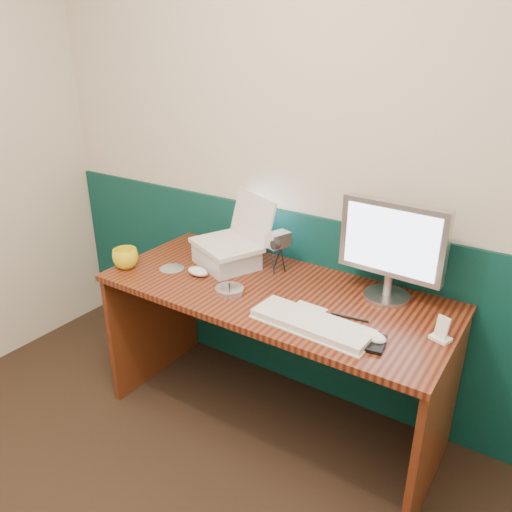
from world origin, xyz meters
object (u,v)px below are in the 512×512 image
Objects in this scene: desk at (273,359)px; camcorder at (278,252)px; mug at (125,258)px; monitor at (392,250)px; keyboard at (312,324)px; laptop at (225,221)px.

camcorder is (-0.09, 0.17, 0.48)m from desk.
monitor is at bearing 18.81° from mug.
keyboard is (0.29, -0.19, 0.39)m from desk.
monitor is (0.45, 0.21, 0.60)m from desk.
keyboard is (-0.16, -0.40, -0.21)m from monitor.
desk is 4.83× the size of laptop.
monitor is 0.93× the size of keyboard.
monitor is at bearing 23.04° from camcorder.
mug is at bearing -130.44° from camcorder.
desk is 0.88m from mug.
mug is at bearing -176.45° from keyboard.
mug is at bearing -164.80° from desk.
monitor is at bearing 31.62° from laptop.
monitor is at bearing 71.40° from keyboard.
monitor is 3.62× the size of mug.
laptop is 1.62× the size of camcorder.
keyboard is at bearing -0.95° from laptop.
laptop is at bearing 164.32° from desk.
desk is 12.80× the size of mug.
laptop is (-0.34, 0.10, 0.61)m from desk.
mug reaches higher than desk.
keyboard is 3.88× the size of mug.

